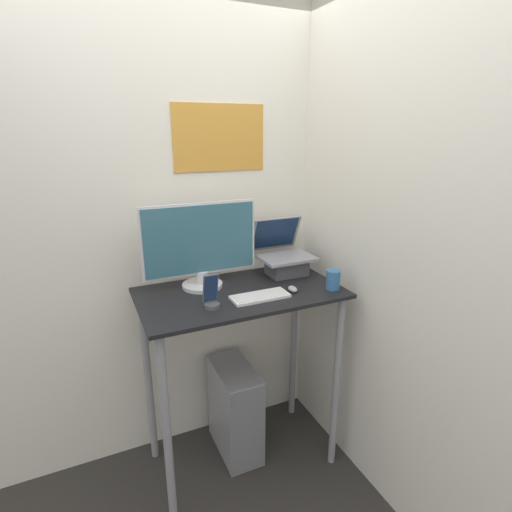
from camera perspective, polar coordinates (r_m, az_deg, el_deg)
ground_plane at (r=2.50m, az=1.04°, el=-31.07°), size 12.00×12.00×0.00m
wall_back at (r=2.35m, az=-5.82°, el=3.18°), size 6.00×0.06×2.60m
wall_side_right at (r=2.08m, az=16.51°, el=0.64°), size 0.05×6.00×2.60m
desk at (r=2.17m, az=-2.19°, el=-10.14°), size 1.04×0.58×1.08m
laptop at (r=2.31m, az=4.14°, el=-0.45°), size 0.31×0.31×0.31m
monitor at (r=2.09m, az=-7.91°, el=1.14°), size 0.61×0.21×0.45m
keyboard at (r=2.00m, az=0.57°, el=-5.78°), size 0.29×0.12×0.02m
mouse at (r=2.08m, az=5.26°, el=-4.72°), size 0.04×0.07×0.03m
cell_phone at (r=1.89m, az=-6.40°, el=-5.89°), size 0.07×0.07×0.17m
computer_tower at (r=2.56m, az=-3.01°, el=-21.03°), size 0.21×0.41×0.56m
mug at (r=2.13m, az=10.96°, el=-3.35°), size 0.07×0.07×0.10m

